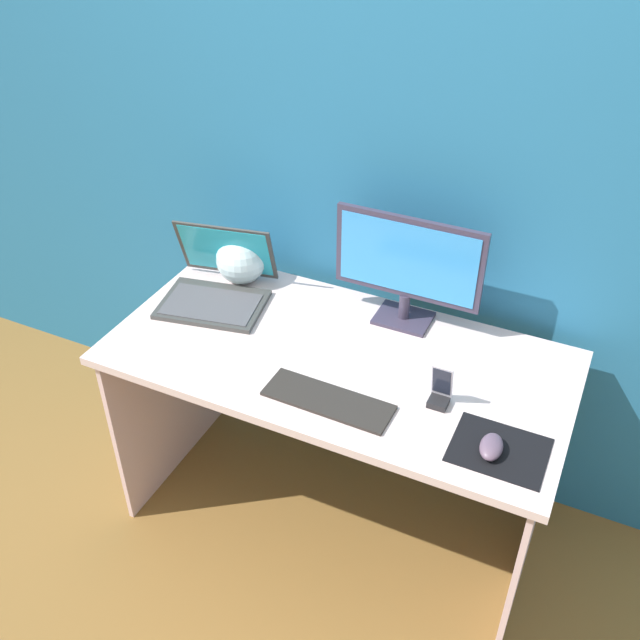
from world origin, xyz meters
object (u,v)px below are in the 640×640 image
object	(u,v)px
laptop	(217,286)
phone_in_dock	(440,390)
monitor	(408,266)
keyboard_external	(328,400)
fishbowl	(241,259)
mouse	(491,447)

from	to	relation	value
laptop	phone_in_dock	world-z (taller)	laptop
phone_in_dock	laptop	bearing A→B (deg)	167.52
monitor	keyboard_external	xyz separation A→B (m)	(-0.06, -0.47, -0.20)
laptop	keyboard_external	xyz separation A→B (m)	(0.56, -0.32, -0.04)
laptop	fishbowl	bearing A→B (deg)	82.92
fishbowl	phone_in_dock	world-z (taller)	fishbowl
mouse	keyboard_external	bearing A→B (deg)	175.91
keyboard_external	mouse	size ratio (longest dim) A/B	3.75
laptop	fishbowl	world-z (taller)	laptop
keyboard_external	phone_in_dock	world-z (taller)	phone_in_dock
laptop	phone_in_dock	distance (m)	0.87
monitor	keyboard_external	bearing A→B (deg)	-96.94
phone_in_dock	monitor	bearing A→B (deg)	124.25
laptop	mouse	distance (m)	1.08
monitor	mouse	world-z (taller)	monitor
laptop	fishbowl	size ratio (longest dim) A/B	2.26
laptop	keyboard_external	distance (m)	0.65
monitor	keyboard_external	world-z (taller)	monitor
monitor	laptop	size ratio (longest dim) A/B	1.20
mouse	phone_in_dock	world-z (taller)	phone_in_dock
fishbowl	keyboard_external	distance (m)	0.71
monitor	fishbowl	size ratio (longest dim) A/B	2.72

